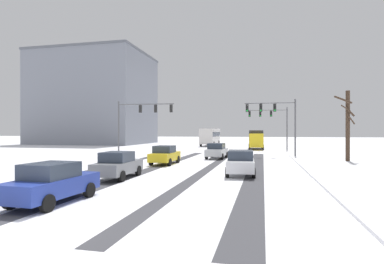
{
  "coord_description": "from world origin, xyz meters",
  "views": [
    {
      "loc": [
        6.76,
        -8.12,
        2.87
      ],
      "look_at": [
        0.0,
        21.08,
        2.8
      ],
      "focal_mm": 28.73,
      "sensor_mm": 36.0,
      "label": 1
    }
  ],
  "objects_px": {
    "traffic_signal_near_left": "(141,115)",
    "car_white_third": "(241,163)",
    "traffic_signal_far_right": "(271,119)",
    "bus_oncoming": "(210,136)",
    "car_blue_fifth": "(52,183)",
    "car_silver_lead": "(217,151)",
    "bare_tree_sidewalk_mid": "(348,124)",
    "box_truck_delivery": "(256,139)",
    "traffic_signal_near_right": "(275,114)",
    "car_yellow_cab_second": "(165,155)",
    "office_building_far_left_block": "(95,99)",
    "car_grey_fourth": "(118,165)"
  },
  "relations": [
    {
      "from": "traffic_signal_near_right",
      "to": "car_blue_fifth",
      "type": "distance_m",
      "value": 27.41
    },
    {
      "from": "traffic_signal_near_left",
      "to": "box_truck_delivery",
      "type": "bearing_deg",
      "value": 50.93
    },
    {
      "from": "car_blue_fifth",
      "to": "office_building_far_left_block",
      "type": "relative_size",
      "value": 0.17
    },
    {
      "from": "car_yellow_cab_second",
      "to": "bus_oncoming",
      "type": "distance_m",
      "value": 35.03
    },
    {
      "from": "car_silver_lead",
      "to": "bare_tree_sidewalk_mid",
      "type": "distance_m",
      "value": 12.98
    },
    {
      "from": "car_grey_fourth",
      "to": "car_blue_fifth",
      "type": "relative_size",
      "value": 1.0
    },
    {
      "from": "car_silver_lead",
      "to": "car_white_third",
      "type": "distance_m",
      "value": 12.21
    },
    {
      "from": "traffic_signal_far_right",
      "to": "car_yellow_cab_second",
      "type": "bearing_deg",
      "value": -112.78
    },
    {
      "from": "car_white_third",
      "to": "bus_oncoming",
      "type": "distance_m",
      "value": 41.07
    },
    {
      "from": "traffic_signal_near_left",
      "to": "car_white_third",
      "type": "xyz_separation_m",
      "value": [
        12.86,
        -14.09,
        -4.0
      ]
    },
    {
      "from": "car_white_third",
      "to": "box_truck_delivery",
      "type": "relative_size",
      "value": 0.56
    },
    {
      "from": "traffic_signal_near_left",
      "to": "car_silver_lead",
      "type": "relative_size",
      "value": 1.67
    },
    {
      "from": "traffic_signal_near_right",
      "to": "office_building_far_left_block",
      "type": "height_order",
      "value": "office_building_far_left_block"
    },
    {
      "from": "car_yellow_cab_second",
      "to": "car_blue_fifth",
      "type": "xyz_separation_m",
      "value": [
        0.12,
        -14.8,
        0.0
      ]
    },
    {
      "from": "car_silver_lead",
      "to": "box_truck_delivery",
      "type": "xyz_separation_m",
      "value": [
        3.66,
        18.59,
        0.82
      ]
    },
    {
      "from": "traffic_signal_near_left",
      "to": "bare_tree_sidewalk_mid",
      "type": "relative_size",
      "value": 1.03
    },
    {
      "from": "car_white_third",
      "to": "office_building_far_left_block",
      "type": "bearing_deg",
      "value": 129.61
    },
    {
      "from": "traffic_signal_near_right",
      "to": "car_blue_fifth",
      "type": "height_order",
      "value": "traffic_signal_near_right"
    },
    {
      "from": "traffic_signal_near_left",
      "to": "car_silver_lead",
      "type": "distance_m",
      "value": 10.6
    },
    {
      "from": "traffic_signal_near_right",
      "to": "car_grey_fourth",
      "type": "relative_size",
      "value": 1.57
    },
    {
      "from": "traffic_signal_far_right",
      "to": "car_yellow_cab_second",
      "type": "relative_size",
      "value": 1.58
    },
    {
      "from": "car_yellow_cab_second",
      "to": "car_white_third",
      "type": "height_order",
      "value": "same"
    },
    {
      "from": "car_yellow_cab_second",
      "to": "car_white_third",
      "type": "bearing_deg",
      "value": -36.74
    },
    {
      "from": "car_silver_lead",
      "to": "car_grey_fourth",
      "type": "bearing_deg",
      "value": -104.73
    },
    {
      "from": "car_blue_fifth",
      "to": "bus_oncoming",
      "type": "bearing_deg",
      "value": 92.32
    },
    {
      "from": "car_yellow_cab_second",
      "to": "car_blue_fifth",
      "type": "height_order",
      "value": "same"
    },
    {
      "from": "traffic_signal_far_right",
      "to": "bus_oncoming",
      "type": "bearing_deg",
      "value": 132.94
    },
    {
      "from": "traffic_signal_far_right",
      "to": "box_truck_delivery",
      "type": "distance_m",
      "value": 4.63
    },
    {
      "from": "car_white_third",
      "to": "bare_tree_sidewalk_mid",
      "type": "distance_m",
      "value": 15.26
    },
    {
      "from": "car_white_third",
      "to": "car_grey_fourth",
      "type": "xyz_separation_m",
      "value": [
        -7.22,
        -3.08,
        0.0
      ]
    },
    {
      "from": "car_silver_lead",
      "to": "car_white_third",
      "type": "relative_size",
      "value": 1.0
    },
    {
      "from": "traffic_signal_far_right",
      "to": "box_truck_delivery",
      "type": "xyz_separation_m",
      "value": [
        -2.29,
        2.5,
        -3.15
      ]
    },
    {
      "from": "car_blue_fifth",
      "to": "box_truck_delivery",
      "type": "relative_size",
      "value": 0.56
    },
    {
      "from": "traffic_signal_near_right",
      "to": "box_truck_delivery",
      "type": "relative_size",
      "value": 0.87
    },
    {
      "from": "traffic_signal_far_right",
      "to": "car_white_third",
      "type": "relative_size",
      "value": 1.55
    },
    {
      "from": "car_blue_fifth",
      "to": "box_truck_delivery",
      "type": "xyz_separation_m",
      "value": [
        7.11,
        39.99,
        0.82
      ]
    },
    {
      "from": "traffic_signal_near_right",
      "to": "traffic_signal_near_left",
      "type": "relative_size",
      "value": 0.93
    },
    {
      "from": "traffic_signal_near_right",
      "to": "bare_tree_sidewalk_mid",
      "type": "bearing_deg",
      "value": -31.21
    },
    {
      "from": "traffic_signal_near_left",
      "to": "box_truck_delivery",
      "type": "xyz_separation_m",
      "value": [
        13.19,
        16.25,
        -3.19
      ]
    },
    {
      "from": "car_white_third",
      "to": "car_blue_fifth",
      "type": "xyz_separation_m",
      "value": [
        -6.78,
        -9.65,
        0.0
      ]
    },
    {
      "from": "car_blue_fifth",
      "to": "office_building_far_left_block",
      "type": "distance_m",
      "value": 62.84
    },
    {
      "from": "car_yellow_cab_second",
      "to": "bare_tree_sidewalk_mid",
      "type": "relative_size",
      "value": 0.61
    },
    {
      "from": "car_grey_fourth",
      "to": "bus_oncoming",
      "type": "xyz_separation_m",
      "value": [
        -1.57,
        43.18,
        1.18
      ]
    },
    {
      "from": "traffic_signal_near_right",
      "to": "car_yellow_cab_second",
      "type": "height_order",
      "value": "traffic_signal_near_right"
    },
    {
      "from": "traffic_signal_near_right",
      "to": "car_silver_lead",
      "type": "distance_m",
      "value": 8.27
    },
    {
      "from": "traffic_signal_near_right",
      "to": "box_truck_delivery",
      "type": "distance_m",
      "value": 15.11
    },
    {
      "from": "bus_oncoming",
      "to": "office_building_far_left_block",
      "type": "xyz_separation_m",
      "value": [
        -28.16,
        4.54,
        8.42
      ]
    },
    {
      "from": "traffic_signal_far_right",
      "to": "car_yellow_cab_second",
      "type": "distance_m",
      "value": 24.92
    },
    {
      "from": "car_silver_lead",
      "to": "bare_tree_sidewalk_mid",
      "type": "xyz_separation_m",
      "value": [
        12.68,
        -0.01,
        2.77
      ]
    },
    {
      "from": "traffic_signal_far_right",
      "to": "office_building_far_left_block",
      "type": "relative_size",
      "value": 0.26
    }
  ]
}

